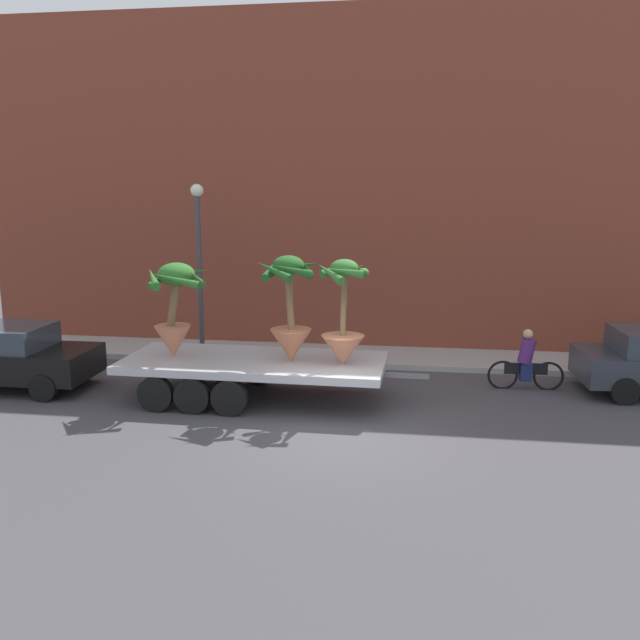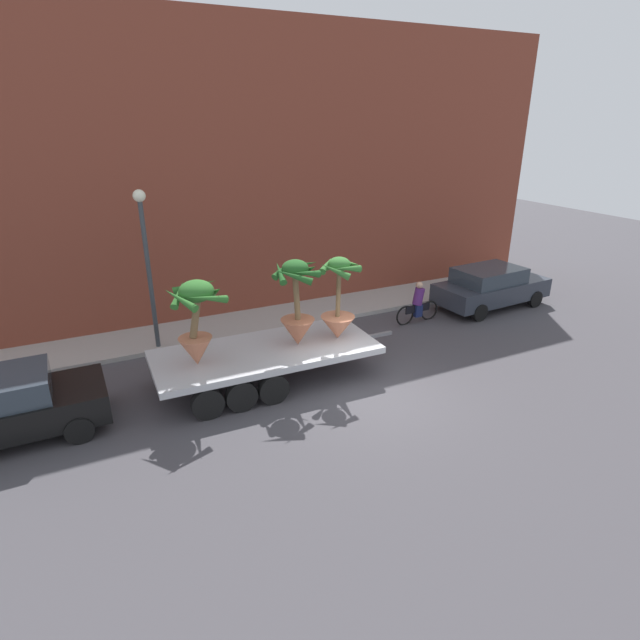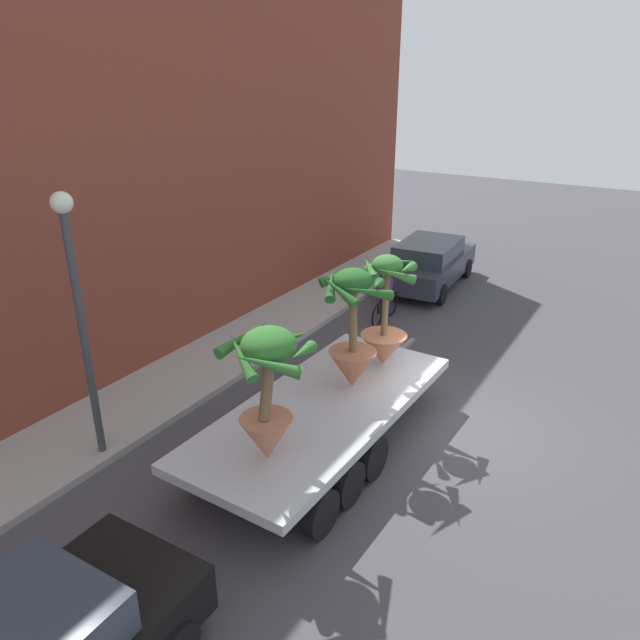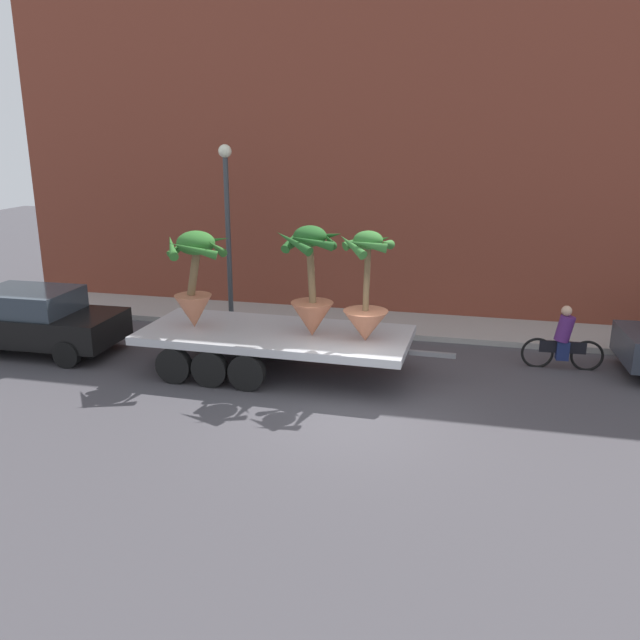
{
  "view_description": "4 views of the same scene",
  "coord_description": "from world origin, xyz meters",
  "px_view_note": "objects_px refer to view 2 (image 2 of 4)",
  "views": [
    {
      "loc": [
        1.61,
        -13.1,
        4.94
      ],
      "look_at": [
        -0.71,
        2.36,
        1.86
      ],
      "focal_mm": 38.46,
      "sensor_mm": 36.0,
      "label": 1
    },
    {
      "loc": [
        -6.41,
        -10.09,
        6.88
      ],
      "look_at": [
        -0.28,
        2.46,
        1.3
      ],
      "focal_mm": 28.68,
      "sensor_mm": 36.0,
      "label": 2
    },
    {
      "loc": [
        -10.5,
        -3.14,
        6.77
      ],
      "look_at": [
        -0.72,
        2.88,
        1.95
      ],
      "focal_mm": 33.87,
      "sensor_mm": 36.0,
      "label": 3
    },
    {
      "loc": [
        2.14,
        -11.64,
        5.38
      ],
      "look_at": [
        -1.23,
        2.25,
        1.21
      ],
      "focal_mm": 36.96,
      "sensor_mm": 36.0,
      "label": 4
    }
  ],
  "objects_px": {
    "parked_car": "(491,286)",
    "trailing_car": "(6,407)",
    "cyclist": "(418,304)",
    "flatbed_trailer": "(258,357)",
    "potted_palm_middle": "(297,308)",
    "street_lamp": "(146,250)",
    "potted_palm_rear": "(196,321)",
    "potted_palm_front": "(338,308)"
  },
  "relations": [
    {
      "from": "potted_palm_front",
      "to": "street_lamp",
      "type": "bearing_deg",
      "value": 141.24
    },
    {
      "from": "potted_palm_front",
      "to": "parked_car",
      "type": "height_order",
      "value": "potted_palm_front"
    },
    {
      "from": "parked_car",
      "to": "potted_palm_rear",
      "type": "bearing_deg",
      "value": -170.3
    },
    {
      "from": "potted_palm_rear",
      "to": "cyclist",
      "type": "bearing_deg",
      "value": 13.11
    },
    {
      "from": "potted_palm_middle",
      "to": "street_lamp",
      "type": "bearing_deg",
      "value": 132.87
    },
    {
      "from": "parked_car",
      "to": "trailing_car",
      "type": "height_order",
      "value": "same"
    },
    {
      "from": "flatbed_trailer",
      "to": "potted_palm_front",
      "type": "xyz_separation_m",
      "value": [
        2.35,
        -0.22,
        1.14
      ]
    },
    {
      "from": "trailing_car",
      "to": "street_lamp",
      "type": "bearing_deg",
      "value": 41.4
    },
    {
      "from": "potted_palm_front",
      "to": "trailing_car",
      "type": "distance_m",
      "value": 8.39
    },
    {
      "from": "potted_palm_rear",
      "to": "trailing_car",
      "type": "relative_size",
      "value": 0.54
    },
    {
      "from": "potted_palm_middle",
      "to": "cyclist",
      "type": "distance_m",
      "value": 6.0
    },
    {
      "from": "potted_palm_rear",
      "to": "potted_palm_middle",
      "type": "xyz_separation_m",
      "value": [
        2.72,
        -0.0,
        -0.09
      ]
    },
    {
      "from": "trailing_car",
      "to": "street_lamp",
      "type": "height_order",
      "value": "street_lamp"
    },
    {
      "from": "flatbed_trailer",
      "to": "trailing_car",
      "type": "distance_m",
      "value": 5.98
    },
    {
      "from": "flatbed_trailer",
      "to": "parked_car",
      "type": "height_order",
      "value": "parked_car"
    },
    {
      "from": "parked_car",
      "to": "street_lamp",
      "type": "distance_m",
      "value": 12.53
    },
    {
      "from": "potted_palm_middle",
      "to": "trailing_car",
      "type": "distance_m",
      "value": 7.21
    },
    {
      "from": "cyclist",
      "to": "potted_palm_rear",
      "type": "bearing_deg",
      "value": -166.89
    },
    {
      "from": "parked_car",
      "to": "street_lamp",
      "type": "xyz_separation_m",
      "value": [
        -12.21,
        1.52,
        2.4
      ]
    },
    {
      "from": "potted_palm_front",
      "to": "potted_palm_middle",
      "type": "bearing_deg",
      "value": 175.97
    },
    {
      "from": "potted_palm_middle",
      "to": "street_lamp",
      "type": "relative_size",
      "value": 0.5
    },
    {
      "from": "flatbed_trailer",
      "to": "parked_car",
      "type": "relative_size",
      "value": 1.52
    },
    {
      "from": "flatbed_trailer",
      "to": "potted_palm_rear",
      "type": "bearing_deg",
      "value": -175.18
    },
    {
      "from": "potted_palm_middle",
      "to": "potted_palm_front",
      "type": "relative_size",
      "value": 1.02
    },
    {
      "from": "potted_palm_rear",
      "to": "street_lamp",
      "type": "height_order",
      "value": "street_lamp"
    },
    {
      "from": "cyclist",
      "to": "street_lamp",
      "type": "bearing_deg",
      "value": 169.7
    },
    {
      "from": "potted_palm_rear",
      "to": "trailing_car",
      "type": "bearing_deg",
      "value": 178.37
    },
    {
      "from": "potted_palm_middle",
      "to": "trailing_car",
      "type": "height_order",
      "value": "potted_palm_middle"
    },
    {
      "from": "potted_palm_rear",
      "to": "trailing_car",
      "type": "xyz_separation_m",
      "value": [
        -4.38,
        0.12,
        -1.34
      ]
    },
    {
      "from": "potted_palm_rear",
      "to": "street_lamp",
      "type": "bearing_deg",
      "value": 98.82
    },
    {
      "from": "street_lamp",
      "to": "flatbed_trailer",
      "type": "bearing_deg",
      "value": -57.65
    },
    {
      "from": "potted_palm_middle",
      "to": "trailing_car",
      "type": "relative_size",
      "value": 0.59
    },
    {
      "from": "flatbed_trailer",
      "to": "parked_car",
      "type": "bearing_deg",
      "value": 10.46
    },
    {
      "from": "parked_car",
      "to": "flatbed_trailer",
      "type": "bearing_deg",
      "value": -169.54
    },
    {
      "from": "potted_palm_middle",
      "to": "potted_palm_rear",
      "type": "bearing_deg",
      "value": 179.92
    },
    {
      "from": "potted_palm_middle",
      "to": "street_lamp",
      "type": "distance_m",
      "value": 4.93
    },
    {
      "from": "flatbed_trailer",
      "to": "potted_palm_middle",
      "type": "relative_size",
      "value": 2.92
    },
    {
      "from": "potted_palm_front",
      "to": "trailing_car",
      "type": "height_order",
      "value": "potted_palm_front"
    },
    {
      "from": "parked_car",
      "to": "trailing_car",
      "type": "distance_m",
      "value": 16.15
    },
    {
      "from": "flatbed_trailer",
      "to": "potted_palm_middle",
      "type": "height_order",
      "value": "potted_palm_middle"
    },
    {
      "from": "flatbed_trailer",
      "to": "cyclist",
      "type": "height_order",
      "value": "cyclist"
    },
    {
      "from": "cyclist",
      "to": "flatbed_trailer",
      "type": "bearing_deg",
      "value": -164.97
    }
  ]
}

